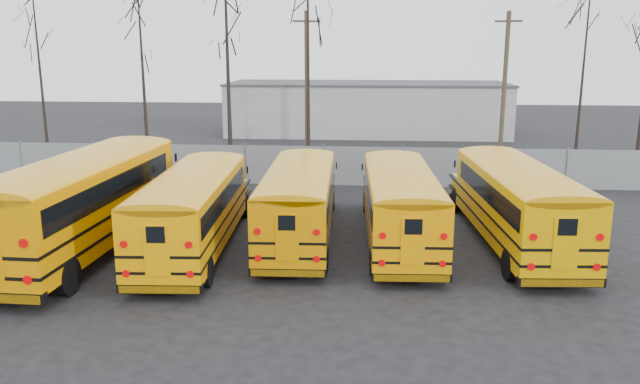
# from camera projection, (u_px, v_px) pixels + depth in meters

# --- Properties ---
(ground) EXTENTS (120.00, 120.00, 0.00)m
(ground) POSITION_uv_depth(u_px,v_px,m) (295.00, 264.00, 20.20)
(ground) COLOR black
(ground) RESTS_ON ground
(fence) EXTENTS (40.00, 0.04, 2.00)m
(fence) POSITION_uv_depth(u_px,v_px,m) (324.00, 166.00, 31.63)
(fence) COLOR gray
(fence) RESTS_ON ground
(distant_building) EXTENTS (22.00, 8.00, 4.00)m
(distant_building) POSITION_uv_depth(u_px,v_px,m) (367.00, 109.00, 50.66)
(distant_building) COLOR #B8B8B3
(distant_building) RESTS_ON ground
(bus_a) EXTENTS (3.12, 12.20, 3.39)m
(bus_a) POSITION_uv_depth(u_px,v_px,m) (86.00, 195.00, 21.07)
(bus_a) COLOR black
(bus_a) RESTS_ON ground
(bus_b) EXTENTS (2.92, 10.32, 2.86)m
(bus_b) POSITION_uv_depth(u_px,v_px,m) (194.00, 204.00, 21.09)
(bus_b) COLOR black
(bus_b) RESTS_ON ground
(bus_c) EXTENTS (2.64, 10.07, 2.80)m
(bus_c) POSITION_uv_depth(u_px,v_px,m) (299.00, 197.00, 22.26)
(bus_c) COLOR black
(bus_c) RESTS_ON ground
(bus_d) EXTENTS (2.69, 10.09, 2.80)m
(bus_d) POSITION_uv_depth(u_px,v_px,m) (400.00, 200.00, 21.87)
(bus_d) COLOR black
(bus_d) RESTS_ON ground
(bus_e) EXTENTS (3.16, 10.76, 2.97)m
(bus_e) POSITION_uv_depth(u_px,v_px,m) (516.00, 198.00, 21.69)
(bus_e) COLOR black
(bus_e) RESTS_ON ground
(utility_pole_left) EXTENTS (1.57, 0.49, 8.91)m
(utility_pole_left) POSITION_uv_depth(u_px,v_px,m) (307.00, 88.00, 36.35)
(utility_pole_left) COLOR #4D3C2C
(utility_pole_left) RESTS_ON ground
(utility_pole_right) EXTENTS (1.53, 0.70, 9.00)m
(utility_pole_right) POSITION_uv_depth(u_px,v_px,m) (504.00, 85.00, 38.22)
(utility_pole_right) COLOR #4A3D2A
(utility_pole_right) RESTS_ON ground
(tree_0) EXTENTS (0.26, 0.26, 10.39)m
(tree_0) POSITION_uv_depth(u_px,v_px,m) (41.00, 77.00, 36.24)
(tree_0) COLOR black
(tree_0) RESTS_ON ground
(tree_1) EXTENTS (0.26, 0.26, 9.72)m
(tree_1) POSITION_uv_depth(u_px,v_px,m) (144.00, 84.00, 35.18)
(tree_1) COLOR black
(tree_1) RESTS_ON ground
(tree_2) EXTENTS (0.26, 0.26, 11.41)m
(tree_2) POSITION_uv_depth(u_px,v_px,m) (228.00, 70.00, 33.04)
(tree_2) COLOR black
(tree_2) RESTS_ON ground
(tree_3) EXTENTS (0.26, 0.26, 12.18)m
(tree_3) POSITION_uv_depth(u_px,v_px,m) (308.00, 62.00, 34.54)
(tree_3) COLOR black
(tree_3) RESTS_ON ground
(tree_4) EXTENTS (0.26, 0.26, 10.38)m
(tree_4) POSITION_uv_depth(u_px,v_px,m) (582.00, 79.00, 33.75)
(tree_4) COLOR black
(tree_4) RESTS_ON ground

